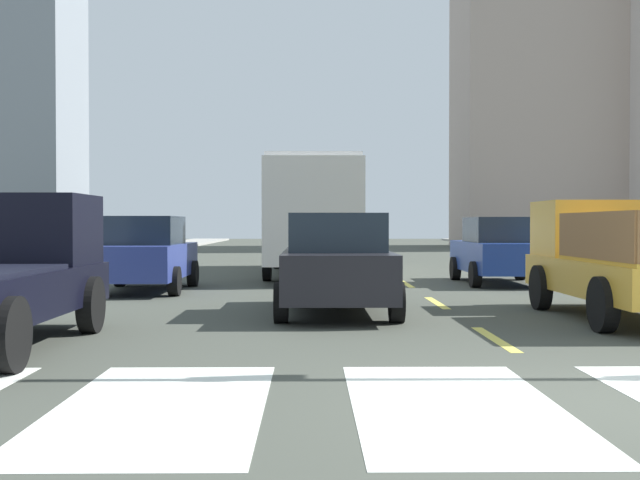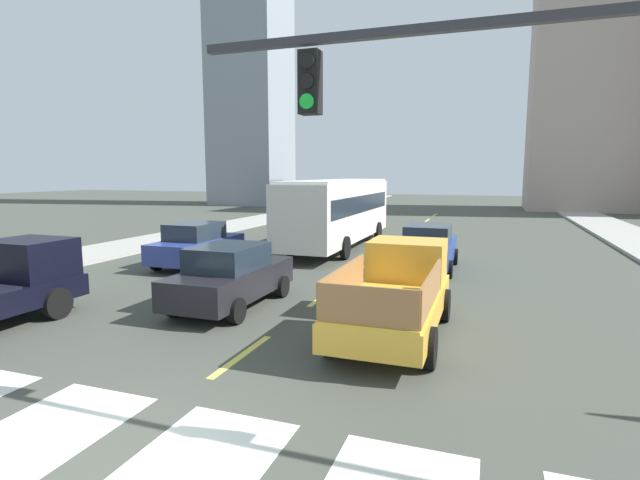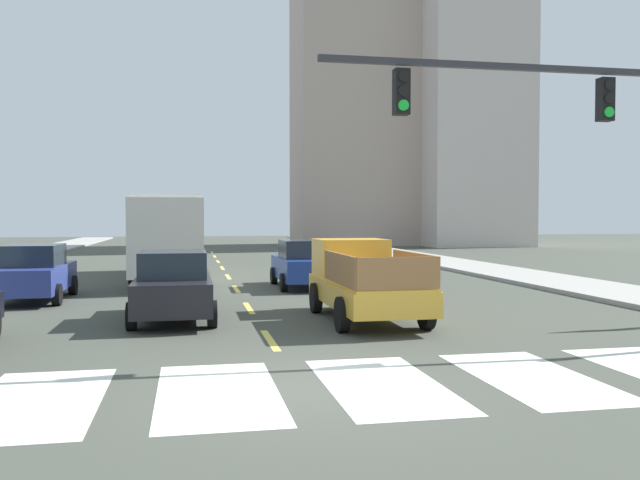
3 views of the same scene
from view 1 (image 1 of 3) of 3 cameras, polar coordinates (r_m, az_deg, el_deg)
The scene contains 17 objects.
ground_plane at distance 7.43m, azimuth 19.11°, elevation -10.88°, with size 160.00×160.00×0.00m, color #40443C.
crosswalk_stripe_2 at distance 7.12m, azimuth -11.08°, elevation -11.34°, with size 1.75×3.71×0.01m, color silver.
crosswalk_stripe_3 at distance 7.11m, azimuth 9.45°, elevation -11.35°, with size 1.75×3.71×0.01m, color silver.
lane_dash_0 at distance 11.22m, azimuth 12.13°, elevation -6.77°, with size 0.16×2.40×0.01m, color #D8CB52.
lane_dash_1 at distance 16.10m, azimuth 8.17°, elevation -4.37°, with size 0.16×2.40×0.01m, color #D8CB52.
lane_dash_2 at distance 21.04m, azimuth 6.07°, elevation -3.08°, with size 0.16×2.40×0.01m, color #D8CB52.
lane_dash_3 at distance 26.00m, azimuth 4.78°, elevation -2.28°, with size 0.16×2.40×0.01m, color #D8CB52.
lane_dash_4 at distance 30.97m, azimuth 3.90°, elevation -1.74°, with size 0.16×2.40×0.01m, color #D8CB52.
lane_dash_5 at distance 35.95m, azimuth 3.26°, elevation -1.34°, with size 0.16×2.40×0.01m, color #D8CB52.
lane_dash_6 at distance 40.94m, azimuth 2.78°, elevation -1.05°, with size 0.16×2.40×0.01m, color #D8CB52.
lane_dash_7 at distance 45.93m, azimuth 2.41°, elevation -0.81°, with size 0.16×2.40×0.01m, color #D8CB52.
pickup_stakebed at distance 14.40m, azimuth 20.18°, elevation -1.35°, with size 2.18×5.20×1.96m.
city_bus at distance 24.99m, azimuth -0.50°, elevation 2.06°, with size 2.72×10.80×3.32m.
sedan_near_left at distance 13.99m, azimuth 1.14°, elevation -1.67°, with size 2.02×4.40×1.72m.
sedan_near_right at distance 19.12m, azimuth -12.17°, elevation -0.95°, with size 2.02×4.40×1.72m.
sedan_mid at distance 21.57m, azimuth 12.46°, elevation -0.72°, with size 2.02×4.40×1.72m.
block_mid_right at distance 59.72m, azimuth 15.21°, elevation 10.90°, with size 11.43×7.98×23.48m, color #AB978B.
Camera 1 is at (-2.47, -6.84, 1.53)m, focal length 45.71 mm.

